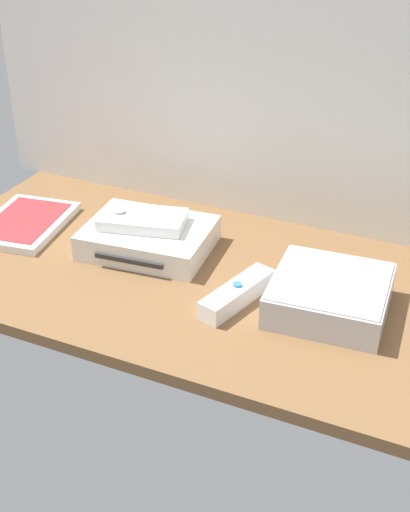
{
  "coord_description": "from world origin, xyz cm",
  "views": [
    {
      "loc": [
        40.22,
        -87.77,
        60.63
      ],
      "look_at": [
        0.0,
        0.0,
        4.0
      ],
      "focal_mm": 49.41,
      "sensor_mm": 36.0,
      "label": 1
    }
  ],
  "objects_px": {
    "remote_wand": "(237,294)",
    "remote_classic_pad": "(143,220)",
    "game_console": "(149,238)",
    "game_case": "(25,223)",
    "mini_computer": "(330,295)"
  },
  "relations": [
    {
      "from": "remote_wand",
      "to": "remote_classic_pad",
      "type": "height_order",
      "value": "remote_classic_pad"
    },
    {
      "from": "game_console",
      "to": "remote_classic_pad",
      "type": "relative_size",
      "value": 1.41
    },
    {
      "from": "game_console",
      "to": "remote_classic_pad",
      "type": "bearing_deg",
      "value": 170.23
    },
    {
      "from": "game_case",
      "to": "remote_classic_pad",
      "type": "bearing_deg",
      "value": -2.9
    },
    {
      "from": "mini_computer",
      "to": "remote_wand",
      "type": "height_order",
      "value": "mini_computer"
    },
    {
      "from": "mini_computer",
      "to": "remote_classic_pad",
      "type": "distance_m",
      "value": 0.35
    },
    {
      "from": "game_console",
      "to": "mini_computer",
      "type": "bearing_deg",
      "value": -13.88
    },
    {
      "from": "mini_computer",
      "to": "game_case",
      "type": "bearing_deg",
      "value": 177.32
    },
    {
      "from": "game_case",
      "to": "remote_wand",
      "type": "relative_size",
      "value": 1.37
    },
    {
      "from": "game_console",
      "to": "game_case",
      "type": "relative_size",
      "value": 1.08
    },
    {
      "from": "game_console",
      "to": "remote_classic_pad",
      "type": "xyz_separation_m",
      "value": [
        -0.01,
        0.0,
        0.03
      ]
    },
    {
      "from": "game_console",
      "to": "remote_wand",
      "type": "bearing_deg",
      "value": -29.13
    },
    {
      "from": "remote_classic_pad",
      "to": "mini_computer",
      "type": "bearing_deg",
      "value": -21.86
    },
    {
      "from": "game_console",
      "to": "game_case",
      "type": "xyz_separation_m",
      "value": [
        -0.25,
        -0.02,
        -0.01
      ]
    },
    {
      "from": "game_case",
      "to": "game_console",
      "type": "bearing_deg",
      "value": -3.33
    }
  ]
}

